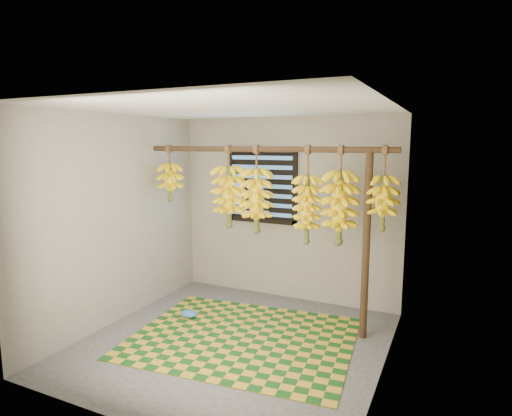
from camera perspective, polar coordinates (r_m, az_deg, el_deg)
The scene contains 16 objects.
floor at distance 4.71m, azimuth -3.00°, elevation -17.48°, with size 3.00×3.00×0.01m, color #444444.
ceiling at distance 4.24m, azimuth -3.26°, elevation 13.20°, with size 3.00×3.00×0.01m, color silver.
wall_back at distance 5.66m, azimuth 4.13°, elevation -0.20°, with size 3.00×0.01×2.40m, color gray.
wall_left at distance 5.19m, azimuth -17.91°, elevation -1.40°, with size 0.01×3.00×2.40m, color gray.
wall_right at distance 3.85m, azimuth 17.07°, elevation -4.75°, with size 0.01×3.00×2.40m, color gray.
window at distance 5.73m, azimuth 0.79°, elevation 2.96°, with size 1.00×0.04×1.00m.
hanging_pole at distance 4.86m, azimuth 0.76°, elevation 7.85°, with size 0.06×0.06×3.00m, color #44311A.
support_post at distance 4.62m, azimuth 14.47°, elevation -5.00°, with size 0.08×0.08×2.00m, color #44311A.
woven_mat at distance 4.78m, azimuth -1.77°, elevation -16.89°, with size 2.29×1.83×0.01m, color #164D17.
plastic_bag at distance 5.31m, azimuth -8.95°, elevation -13.76°, with size 0.21×0.15×0.08m, color #3679C9.
banana_bunch_a at distance 5.53m, azimuth -11.37°, elevation 3.43°, with size 0.30×0.30×0.71m.
banana_bunch_b at distance 5.09m, azimuth -3.63°, elevation 1.54°, with size 0.40×0.40×0.97m.
banana_bunch_c at distance 4.93m, azimuth 0.07°, elevation 1.00°, with size 0.36×0.36×1.01m.
banana_bunch_d at distance 4.71m, azimuth 6.82°, elevation -0.15°, with size 0.30×0.30×1.08m.
banana_bunch_e at distance 4.60m, azimuth 11.07°, elevation 0.04°, with size 0.36×0.36×1.05m.
banana_bunch_f at distance 4.51m, azimuth 16.57°, elevation 0.70°, with size 0.31×0.31×0.86m.
Camera 1 is at (2.01, -3.72, 2.06)m, focal length 30.00 mm.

